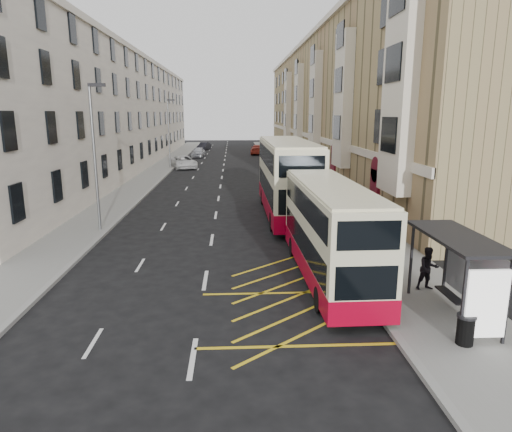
{
  "coord_description": "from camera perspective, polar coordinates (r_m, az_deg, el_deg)",
  "views": [
    {
      "loc": [
        1.17,
        -13.47,
        6.62
      ],
      "look_at": [
        2.23,
        7.41,
        1.86
      ],
      "focal_mm": 32.0,
      "sensor_mm": 36.0,
      "label": 1
    }
  ],
  "objects": [
    {
      "name": "double_decker_front",
      "position": [
        18.41,
        9.2,
        -1.93
      ],
      "size": [
        2.39,
        9.81,
        3.9
      ],
      "rotation": [
        0.0,
        0.0,
        0.02
      ],
      "color": "beige",
      "rests_on": "ground"
    },
    {
      "name": "guard_railing",
      "position": [
        20.7,
        11.45,
        -3.61
      ],
      "size": [
        0.06,
        6.56,
        1.01
      ],
      "color": "#BE060D",
      "rests_on": "pavement_right"
    },
    {
      "name": "kerb_left",
      "position": [
        44.54,
        -12.17,
        4.07
      ],
      "size": [
        0.25,
        120.0,
        0.15
      ],
      "primitive_type": "cube",
      "color": "gray",
      "rests_on": "ground"
    },
    {
      "name": "litter_bin",
      "position": [
        14.61,
        24.72,
        -12.72
      ],
      "size": [
        0.54,
        0.54,
        0.89
      ],
      "color": "black",
      "rests_on": "pavement_right"
    },
    {
      "name": "pedestrian_mid",
      "position": [
        18.18,
        20.75,
        -6.16
      ],
      "size": [
        0.85,
        0.69,
        1.63
      ],
      "primitive_type": "imported",
      "rotation": [
        0.0,
        0.0,
        0.1
      ],
      "color": "black",
      "rests_on": "pavement_right"
    },
    {
      "name": "ground",
      "position": [
        15.06,
        -7.26,
        -13.38
      ],
      "size": [
        200.0,
        200.0,
        0.0
      ],
      "primitive_type": "plane",
      "color": "black",
      "rests_on": "ground"
    },
    {
      "name": "terrace_right",
      "position": [
        60.43,
        10.5,
        13.46
      ],
      "size": [
        10.75,
        79.0,
        15.25
      ],
      "color": "#978557",
      "rests_on": "ground"
    },
    {
      "name": "pedestrian_near",
      "position": [
        16.66,
        16.19,
        -7.44
      ],
      "size": [
        0.73,
        0.61,
        1.69
      ],
      "primitive_type": "imported",
      "rotation": [
        0.0,
        0.0,
        3.53
      ],
      "color": "black",
      "rests_on": "pavement_right"
    },
    {
      "name": "car_dark",
      "position": [
        84.12,
        -6.5,
        8.68
      ],
      "size": [
        2.39,
        4.33,
        1.35
      ],
      "primitive_type": "imported",
      "rotation": [
        0.0,
        0.0,
        -0.25
      ],
      "color": "black",
      "rests_on": "ground"
    },
    {
      "name": "double_decker_rear",
      "position": [
        29.49,
        3.89,
        4.73
      ],
      "size": [
        2.86,
        12.28,
        4.89
      ],
      "rotation": [
        0.0,
        0.0,
        0.0
      ],
      "color": "beige",
      "rests_on": "ground"
    },
    {
      "name": "street_lamp_far",
      "position": [
        56.01,
        -10.8,
        10.56
      ],
      "size": [
        0.93,
        0.18,
        8.0
      ],
      "color": "slate",
      "rests_on": "pavement_left"
    },
    {
      "name": "pedestrian_far",
      "position": [
        19.72,
        15.43,
        -3.91
      ],
      "size": [
        1.19,
        0.73,
        1.9
      ],
      "primitive_type": "imported",
      "rotation": [
        0.0,
        0.0,
        2.89
      ],
      "color": "black",
      "rests_on": "pavement_right"
    },
    {
      "name": "white_van",
      "position": [
        56.33,
        -9.03,
        6.68
      ],
      "size": [
        4.06,
        5.96,
        1.52
      ],
      "primitive_type": "imported",
      "rotation": [
        0.0,
        0.0,
        0.31
      ],
      "color": "silver",
      "rests_on": "ground"
    },
    {
      "name": "bus_shelter",
      "position": [
        15.58,
        24.78,
        -5.13
      ],
      "size": [
        1.65,
        4.25,
        2.7
      ],
      "color": "black",
      "rests_on": "pavement_right"
    },
    {
      "name": "terrace_left",
      "position": [
        60.75,
        -17.21,
        12.16
      ],
      "size": [
        9.18,
        79.0,
        13.25
      ],
      "color": "silver",
      "rests_on": "ground"
    },
    {
      "name": "pavement_left",
      "position": [
        44.81,
        -14.06,
        4.03
      ],
      "size": [
        3.0,
        120.0,
        0.15
      ],
      "primitive_type": "cube",
      "color": "slate",
      "rests_on": "ground"
    },
    {
      "name": "kerb_right",
      "position": [
        44.23,
        3.41,
        4.28
      ],
      "size": [
        0.25,
        120.0,
        0.15
      ],
      "primitive_type": "cube",
      "color": "gray",
      "rests_on": "ground"
    },
    {
      "name": "car_silver",
      "position": [
        70.19,
        -7.25,
        7.92
      ],
      "size": [
        2.06,
        4.57,
        1.52
      ],
      "primitive_type": "imported",
      "rotation": [
        0.0,
        0.0,
        -0.06
      ],
      "color": "#A8A9B0",
      "rests_on": "ground"
    },
    {
      "name": "street_lamp_near",
      "position": [
        26.63,
        -19.48,
        7.82
      ],
      "size": [
        0.93,
        0.18,
        8.0
      ],
      "color": "slate",
      "rests_on": "pavement_left"
    },
    {
      "name": "pavement_right",
      "position": [
        44.49,
        5.97,
        4.28
      ],
      "size": [
        4.0,
        120.0,
        0.15
      ],
      "primitive_type": "cube",
      "color": "slate",
      "rests_on": "ground"
    },
    {
      "name": "road_markings",
      "position": [
        58.86,
        -4.05,
        6.33
      ],
      "size": [
        10.0,
        110.0,
        0.01
      ],
      "primitive_type": null,
      "color": "silver",
      "rests_on": "ground"
    },
    {
      "name": "car_red",
      "position": [
        74.49,
        0.21,
        8.31
      ],
      "size": [
        2.63,
        5.51,
        1.55
      ],
      "primitive_type": "imported",
      "rotation": [
        0.0,
        0.0,
        3.05
      ],
      "color": "#A72A1B",
      "rests_on": "ground"
    }
  ]
}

